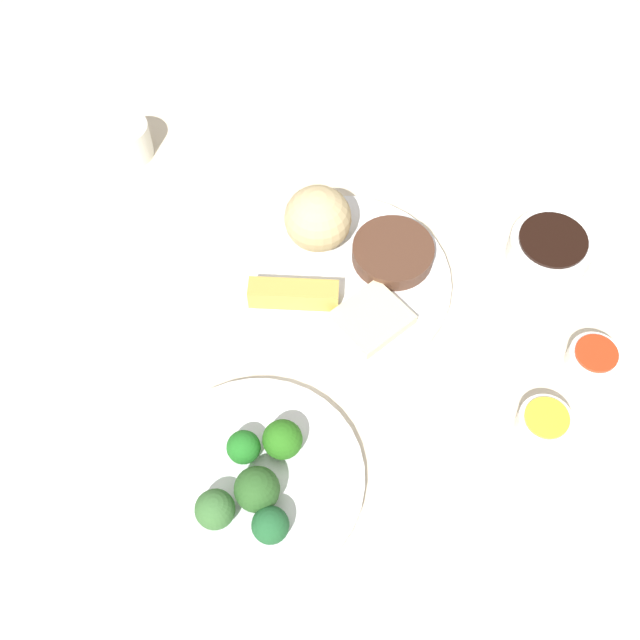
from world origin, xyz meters
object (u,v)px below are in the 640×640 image
(sauce_ramekin_sweet_and_sour, at_px, (593,360))
(main_plate, at_px, (344,283))
(sauce_ramekin_hot_mustard, at_px, (544,423))
(teacup, at_px, (129,140))
(broccoli_plate, at_px, (256,479))
(soy_sauce_bowl, at_px, (549,250))

(sauce_ramekin_sweet_and_sour, bearing_deg, main_plate, 29.48)
(sauce_ramekin_hot_mustard, distance_m, teacup, 0.66)
(broccoli_plate, height_order, soy_sauce_bowl, soy_sauce_bowl)
(teacup, bearing_deg, soy_sauce_bowl, -147.61)
(broccoli_plate, bearing_deg, teacup, -17.50)
(main_plate, relative_size, teacup, 4.43)
(main_plate, distance_m, teacup, 0.37)
(main_plate, height_order, sauce_ramekin_sweet_and_sour, sauce_ramekin_sweet_and_sour)
(main_plate, relative_size, sauce_ramekin_sweet_and_sour, 4.40)
(main_plate, xyz_separation_m, sauce_ramekin_sweet_and_sour, (-0.27, -0.15, 0.01))
(main_plate, relative_size, broccoli_plate, 1.12)
(sauce_ramekin_hot_mustard, bearing_deg, broccoli_plate, 61.60)
(soy_sauce_bowl, bearing_deg, broccoli_plate, 90.16)
(sauce_ramekin_sweet_and_sour, relative_size, teacup, 1.01)
(broccoli_plate, xyz_separation_m, soy_sauce_bowl, (0.00, -0.46, 0.01))
(sauce_ramekin_hot_mustard, xyz_separation_m, teacup, (0.64, 0.13, 0.01))
(broccoli_plate, xyz_separation_m, sauce_ramekin_sweet_and_sour, (-0.14, -0.39, 0.01))
(sauce_ramekin_sweet_and_sour, height_order, teacup, teacup)
(broccoli_plate, relative_size, sauce_ramekin_hot_mustard, 3.92)
(soy_sauce_bowl, height_order, teacup, teacup)
(sauce_ramekin_hot_mustard, bearing_deg, teacup, 11.55)
(sauce_ramekin_hot_mustard, distance_m, sauce_ramekin_sweet_and_sour, 0.11)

